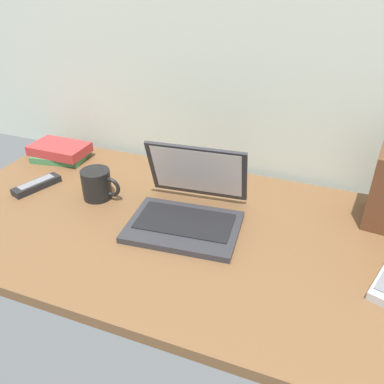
{
  "coord_description": "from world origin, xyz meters",
  "views": [
    {
      "loc": [
        0.31,
        -0.85,
        0.69
      ],
      "look_at": [
        -0.02,
        0.0,
        0.15
      ],
      "focal_mm": 37.0,
      "sensor_mm": 36.0,
      "label": 1
    }
  ],
  "objects_px": {
    "remote_control_near": "(37,185)",
    "book_stack": "(60,152)",
    "coffee_mug": "(97,184)",
    "laptop": "(188,207)"
  },
  "relations": [
    {
      "from": "remote_control_near",
      "to": "book_stack",
      "type": "relative_size",
      "value": 0.79
    },
    {
      "from": "laptop",
      "to": "book_stack",
      "type": "relative_size",
      "value": 1.58
    },
    {
      "from": "laptop",
      "to": "book_stack",
      "type": "height_order",
      "value": "laptop"
    },
    {
      "from": "coffee_mug",
      "to": "remote_control_near",
      "type": "xyz_separation_m",
      "value": [
        -0.22,
        -0.02,
        -0.04
      ]
    },
    {
      "from": "laptop",
      "to": "coffee_mug",
      "type": "distance_m",
      "value": 0.31
    },
    {
      "from": "coffee_mug",
      "to": "remote_control_near",
      "type": "bearing_deg",
      "value": -174.07
    },
    {
      "from": "remote_control_near",
      "to": "book_stack",
      "type": "height_order",
      "value": "book_stack"
    },
    {
      "from": "laptop",
      "to": "remote_control_near",
      "type": "xyz_separation_m",
      "value": [
        -0.54,
        -0.01,
        -0.03
      ]
    },
    {
      "from": "remote_control_near",
      "to": "coffee_mug",
      "type": "bearing_deg",
      "value": 5.93
    },
    {
      "from": "laptop",
      "to": "remote_control_near",
      "type": "distance_m",
      "value": 0.54
    }
  ]
}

